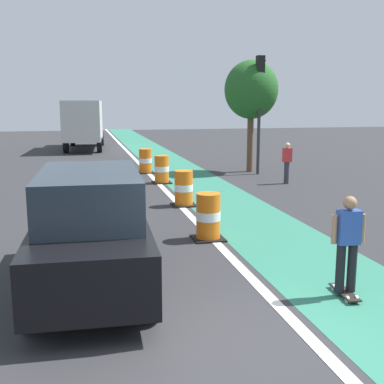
% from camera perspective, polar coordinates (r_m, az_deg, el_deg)
% --- Properties ---
extents(ground_plane, '(100.00, 100.00, 0.00)m').
position_cam_1_polar(ground_plane, '(6.83, 6.27, -17.24)').
color(ground_plane, '#2D2D30').
extents(bike_lane_strip, '(2.50, 80.00, 0.01)m').
position_cam_1_polar(bike_lane_strip, '(18.51, 1.14, 0.68)').
color(bike_lane_strip, '#2D755B').
rests_on(bike_lane_strip, ground).
extents(lane_divider_stripe, '(0.20, 80.00, 0.01)m').
position_cam_1_polar(lane_divider_stripe, '(18.21, -3.44, 0.50)').
color(lane_divider_stripe, silver).
rests_on(lane_divider_stripe, ground).
extents(skateboarder_on_lane, '(0.57, 0.82, 1.69)m').
position_cam_1_polar(skateboarder_on_lane, '(8.35, 17.74, -5.71)').
color(skateboarder_on_lane, black).
rests_on(skateboarder_on_lane, ground).
extents(parked_suv_nearest, '(2.05, 4.67, 2.04)m').
position_cam_1_polar(parked_suv_nearest, '(8.47, -11.74, -4.32)').
color(parked_suv_nearest, black).
rests_on(parked_suv_nearest, ground).
extents(traffic_barrel_front, '(0.73, 0.73, 1.09)m').
position_cam_1_polar(traffic_barrel_front, '(11.35, 1.91, -2.94)').
color(traffic_barrel_front, orange).
rests_on(traffic_barrel_front, ground).
extents(traffic_barrel_mid, '(0.73, 0.73, 1.09)m').
position_cam_1_polar(traffic_barrel_mid, '(15.01, -0.98, 0.40)').
color(traffic_barrel_mid, orange).
rests_on(traffic_barrel_mid, ground).
extents(traffic_barrel_back, '(0.73, 0.73, 1.09)m').
position_cam_1_polar(traffic_barrel_back, '(19.23, -3.56, 2.63)').
color(traffic_barrel_back, orange).
rests_on(traffic_barrel_back, ground).
extents(traffic_barrel_far, '(0.73, 0.73, 1.09)m').
position_cam_1_polar(traffic_barrel_far, '(22.01, -5.48, 3.60)').
color(traffic_barrel_far, orange).
rests_on(traffic_barrel_far, ground).
extents(delivery_truck_down_block, '(2.81, 7.74, 3.23)m').
position_cam_1_polar(delivery_truck_down_block, '(33.63, -12.52, 8.04)').
color(delivery_truck_down_block, beige).
rests_on(delivery_truck_down_block, ground).
extents(traffic_light_corner, '(0.41, 0.32, 5.10)m').
position_cam_1_polar(traffic_light_corner, '(21.63, 7.94, 11.31)').
color(traffic_light_corner, '#2D2D2D').
rests_on(traffic_light_corner, ground).
extents(pedestrian_crossing, '(0.34, 0.20, 1.61)m').
position_cam_1_polar(pedestrian_crossing, '(19.37, 11.05, 3.50)').
color(pedestrian_crossing, '#33333D').
rests_on(pedestrian_crossing, ground).
extents(street_tree_sidewalk, '(2.40, 2.40, 5.00)m').
position_cam_1_polar(street_tree_sidewalk, '(22.39, 6.95, 11.73)').
color(street_tree_sidewalk, brown).
rests_on(street_tree_sidewalk, ground).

